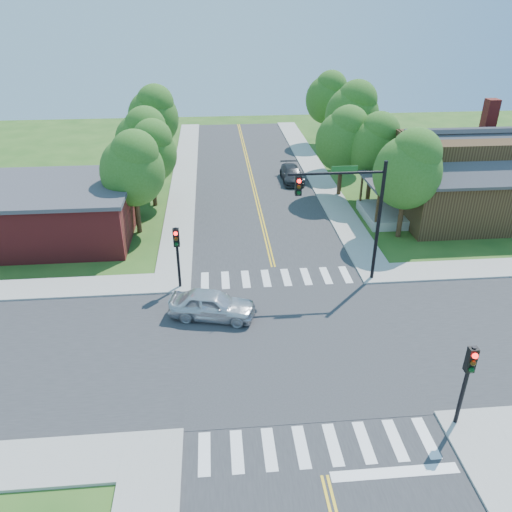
{
  "coord_description": "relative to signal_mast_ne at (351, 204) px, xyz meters",
  "views": [
    {
      "loc": [
        -3.44,
        -19.05,
        15.04
      ],
      "look_at": [
        -1.3,
        5.0,
        2.2
      ],
      "focal_mm": 35.0,
      "sensor_mm": 36.0,
      "label": 1
    }
  ],
  "objects": [
    {
      "name": "road_ew",
      "position": [
        -3.91,
        -5.59,
        -4.83
      ],
      "size": [
        90.0,
        10.0,
        0.04
      ],
      "primitive_type": "cube",
      "color": "#2D2D30",
      "rests_on": "ground"
    },
    {
      "name": "signal_pole_se",
      "position": [
        1.69,
        -11.21,
        -2.19
      ],
      "size": [
        0.34,
        0.42,
        3.8
      ],
      "color": "black",
      "rests_on": "ground"
    },
    {
      "name": "centerline",
      "position": [
        -3.91,
        -5.59,
        -4.8
      ],
      "size": [
        0.3,
        90.0,
        0.01
      ],
      "color": "yellow",
      "rests_on": "ground"
    },
    {
      "name": "tree_w_a",
      "position": [
        -12.63,
        7.83,
        -0.08
      ],
      "size": [
        4.29,
        4.07,
        7.29
      ],
      "color": "#382314",
      "rests_on": "ground"
    },
    {
      "name": "tree_e_b",
      "position": [
        5.14,
        12.36,
        -0.17
      ],
      "size": [
        4.2,
        3.99,
        7.15
      ],
      "color": "#382314",
      "rests_on": "ground"
    },
    {
      "name": "tree_bldg",
      "position": [
        -11.98,
        12.8,
        -0.36
      ],
      "size": [
        4.03,
        3.83,
        6.86
      ],
      "color": "#382314",
      "rests_on": "ground"
    },
    {
      "name": "tree_e_c",
      "position": [
        5.47,
        20.25,
        0.57
      ],
      "size": [
        4.86,
        4.62,
        8.27
      ],
      "color": "#382314",
      "rests_on": "ground"
    },
    {
      "name": "tree_e_d",
      "position": [
        5.2,
        29.45,
        0.28
      ],
      "size": [
        4.61,
        4.38,
        7.83
      ],
      "color": "#382314",
      "rests_on": "ground"
    },
    {
      "name": "crosswalk_south",
      "position": [
        -3.91,
        -11.79,
        -4.8
      ],
      "size": [
        8.85,
        2.0,
        0.01
      ],
      "color": "white",
      "rests_on": "ground"
    },
    {
      "name": "signal_pole_nw",
      "position": [
        -9.51,
        -0.01,
        -2.19
      ],
      "size": [
        0.34,
        0.42,
        3.8
      ],
      "color": "black",
      "rests_on": "ground"
    },
    {
      "name": "tree_w_c",
      "position": [
        -12.54,
        22.17,
        0.29
      ],
      "size": [
        4.61,
        4.38,
        7.84
      ],
      "color": "#382314",
      "rests_on": "ground"
    },
    {
      "name": "tree_e_a",
      "position": [
        5.32,
        5.53,
        0.1
      ],
      "size": [
        4.45,
        4.23,
        7.56
      ],
      "color": "#382314",
      "rests_on": "ground"
    },
    {
      "name": "building_nw",
      "position": [
        -18.11,
        7.61,
        -2.97
      ],
      "size": [
        10.4,
        8.4,
        3.73
      ],
      "color": "maroon",
      "rests_on": "ground"
    },
    {
      "name": "tree_house",
      "position": [
        3.04,
        13.62,
        -0.0
      ],
      "size": [
        4.35,
        4.14,
        7.4
      ],
      "color": "#382314",
      "rests_on": "ground"
    },
    {
      "name": "car_dgrey",
      "position": [
        -0.41,
        17.43,
        -4.21
      ],
      "size": [
        1.81,
        4.43,
        1.28
      ],
      "primitive_type": "imported",
      "rotation": [
        0.0,
        0.0,
        -0.0
      ],
      "color": "#2C2E31",
      "rests_on": "ground"
    },
    {
      "name": "tree_w_d",
      "position": [
        -13.15,
        31.46,
        -0.93
      ],
      "size": [
        3.52,
        3.35,
        5.99
      ],
      "color": "#382314",
      "rests_on": "ground"
    },
    {
      "name": "signal_mast_ne",
      "position": [
        0.0,
        0.0,
        0.0
      ],
      "size": [
        5.3,
        0.42,
        7.2
      ],
      "color": "black",
      "rests_on": "ground"
    },
    {
      "name": "sidewalk_ne",
      "position": [
        11.9,
        10.23,
        -4.78
      ],
      "size": [
        40.0,
        40.0,
        0.14
      ],
      "color": "#9E9B93",
      "rests_on": "ground"
    },
    {
      "name": "intersection_patch",
      "position": [
        -3.91,
        -5.59,
        -4.85
      ],
      "size": [
        10.2,
        10.2,
        0.06
      ],
      "primitive_type": "cube",
      "color": "#2D2D30",
      "rests_on": "ground"
    },
    {
      "name": "sidewalk_nw",
      "position": [
        -19.73,
        10.23,
        -4.78
      ],
      "size": [
        40.0,
        40.0,
        0.14
      ],
      "color": "#9E9B93",
      "rests_on": "ground"
    },
    {
      "name": "house_ne",
      "position": [
        11.19,
        8.65,
        -1.52
      ],
      "size": [
        13.05,
        8.8,
        7.11
      ],
      "color": "#311F11",
      "rests_on": "ground"
    },
    {
      "name": "stop_bar",
      "position": [
        -1.41,
        -13.19,
        -4.85
      ],
      "size": [
        4.6,
        0.45,
        0.09
      ],
      "primitive_type": "cube",
      "color": "white",
      "rests_on": "ground"
    },
    {
      "name": "ground",
      "position": [
        -3.91,
        -5.59,
        -4.85
      ],
      "size": [
        100.0,
        100.0,
        0.0
      ],
      "primitive_type": "plane",
      "color": "#275219",
      "rests_on": "ground"
    },
    {
      "name": "tree_w_b",
      "position": [
        -12.63,
        14.47,
        0.02
      ],
      "size": [
        4.37,
        4.16,
        7.44
      ],
      "color": "#382314",
      "rests_on": "ground"
    },
    {
      "name": "road_ns",
      "position": [
        -3.91,
        -5.59,
        -4.83
      ],
      "size": [
        10.0,
        90.0,
        0.04
      ],
      "primitive_type": "cube",
      "color": "#2D2D30",
      "rests_on": "ground"
    },
    {
      "name": "car_silver",
      "position": [
        -7.7,
        -3.06,
        -4.09
      ],
      "size": [
        3.8,
        5.25,
        1.51
      ],
      "primitive_type": "imported",
      "rotation": [
        0.0,
        0.0,
        1.34
      ],
      "color": "silver",
      "rests_on": "ground"
    },
    {
      "name": "crosswalk_north",
      "position": [
        -3.91,
        0.61,
        -4.8
      ],
      "size": [
        8.85,
        2.0,
        0.01
      ],
      "color": "white",
      "rests_on": "ground"
    }
  ]
}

